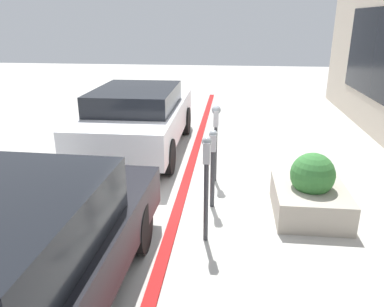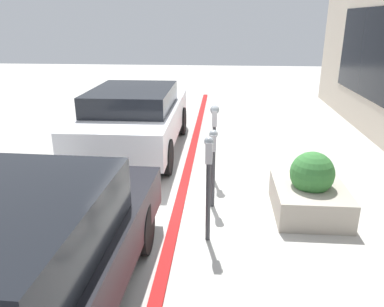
% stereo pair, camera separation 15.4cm
% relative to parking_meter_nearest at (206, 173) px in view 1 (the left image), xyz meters
% --- Properties ---
extents(ground_plane, '(40.00, 40.00, 0.00)m').
position_rel_parking_meter_nearest_xyz_m(ground_plane, '(1.05, 0.43, -1.01)').
color(ground_plane, beige).
extents(curb_strip, '(19.00, 0.16, 0.04)m').
position_rel_parking_meter_nearest_xyz_m(curb_strip, '(1.05, 0.51, -0.99)').
color(curb_strip, red).
rests_on(curb_strip, ground_plane).
extents(parking_meter_nearest, '(0.15, 0.13, 1.51)m').
position_rel_parking_meter_nearest_xyz_m(parking_meter_nearest, '(0.00, 0.00, 0.00)').
color(parking_meter_nearest, '#38383D').
rests_on(parking_meter_nearest, ground_plane).
extents(parking_meter_second, '(0.16, 0.14, 1.31)m').
position_rel_parking_meter_nearest_xyz_m(parking_meter_second, '(1.01, -0.03, -0.16)').
color(parking_meter_second, '#38383D').
rests_on(parking_meter_second, ground_plane).
extents(parking_meter_middle, '(0.20, 0.17, 1.46)m').
position_rel_parking_meter_nearest_xyz_m(parking_meter_middle, '(2.06, -0.03, 0.06)').
color(parking_meter_middle, '#38383D').
rests_on(parking_meter_middle, ground_plane).
extents(planter_box, '(1.32, 1.10, 1.02)m').
position_rel_parking_meter_nearest_xyz_m(planter_box, '(0.91, -1.57, -0.64)').
color(planter_box, '#B2A899').
rests_on(planter_box, ground_plane).
extents(parked_car_front, '(4.38, 2.03, 1.48)m').
position_rel_parking_meter_nearest_xyz_m(parked_car_front, '(-1.74, 1.73, -0.24)').
color(parked_car_front, black).
rests_on(parked_car_front, ground_plane).
extents(parked_car_middle, '(4.51, 2.03, 1.49)m').
position_rel_parking_meter_nearest_xyz_m(parked_car_middle, '(3.66, 1.83, -0.21)').
color(parked_car_middle, silver).
rests_on(parked_car_middle, ground_plane).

